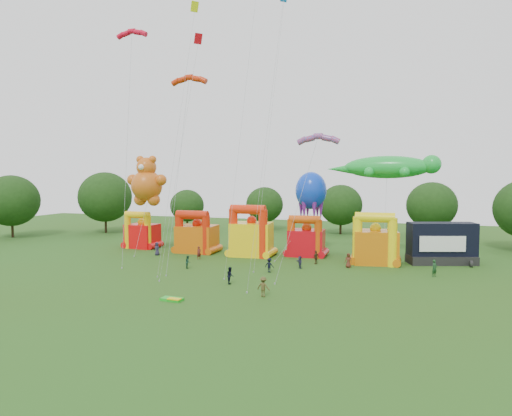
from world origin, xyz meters
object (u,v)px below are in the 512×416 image
(stage_trailer, at_px, (442,244))
(octopus_kite, at_px, (302,217))
(bouncy_castle_0, at_px, (142,234))
(gecko_kite, at_px, (387,171))
(spectator_4, at_px, (316,257))
(spectator_0, at_px, (157,249))
(bouncy_castle_2, at_px, (251,236))
(teddy_bear_kite, at_px, (146,185))

(stage_trailer, relative_size, octopus_kite, 0.75)
(bouncy_castle_0, xyz_separation_m, gecko_kite, (36.79, 3.25, 9.69))
(gecko_kite, height_order, spectator_4, gecko_kite)
(spectator_0, xyz_separation_m, spectator_4, (22.73, 0.51, -0.06))
(bouncy_castle_0, xyz_separation_m, spectator_0, (5.80, -5.29, -1.29))
(spectator_0, bearing_deg, gecko_kite, 35.50)
(octopus_kite, bearing_deg, bouncy_castle_2, -151.51)
(bouncy_castle_0, distance_m, stage_trailer, 43.83)
(teddy_bear_kite, height_order, gecko_kite, teddy_bear_kite)
(stage_trailer, height_order, spectator_4, stage_trailer)
(teddy_bear_kite, bearing_deg, octopus_kite, 15.24)
(spectator_4, bearing_deg, octopus_kite, -124.80)
(bouncy_castle_2, xyz_separation_m, octopus_kite, (6.49, 3.52, 2.65))
(bouncy_castle_2, distance_m, stage_trailer, 25.24)
(teddy_bear_kite, relative_size, spectator_0, 7.62)
(bouncy_castle_0, relative_size, gecko_kite, 0.38)
(bouncy_castle_0, bearing_deg, bouncy_castle_2, -4.88)
(stage_trailer, bearing_deg, bouncy_castle_0, -179.25)
(stage_trailer, relative_size, gecko_kite, 0.59)
(stage_trailer, height_order, teddy_bear_kite, teddy_bear_kite)
(gecko_kite, xyz_separation_m, octopus_kite, (-11.62, -1.32, -6.51))
(stage_trailer, distance_m, gecko_kite, 12.00)
(octopus_kite, bearing_deg, gecko_kite, 6.50)
(spectator_0, relative_size, spectator_4, 1.07)
(bouncy_castle_2, height_order, teddy_bear_kite, teddy_bear_kite)
(gecko_kite, bearing_deg, spectator_4, -135.78)
(stage_trailer, bearing_deg, gecko_kite, 159.18)
(bouncy_castle_2, height_order, spectator_0, bouncy_castle_2)
(bouncy_castle_2, relative_size, teddy_bear_kite, 0.51)
(stage_trailer, height_order, gecko_kite, gecko_kite)
(octopus_kite, bearing_deg, spectator_0, -159.57)
(bouncy_castle_0, bearing_deg, spectator_4, -9.51)
(stage_trailer, relative_size, teddy_bear_kite, 0.62)
(bouncy_castle_0, xyz_separation_m, octopus_kite, (25.17, 1.93, 3.18))
(bouncy_castle_0, xyz_separation_m, spectator_4, (28.54, -4.78, -1.35))
(bouncy_castle_2, xyz_separation_m, spectator_0, (-12.88, -3.69, -1.82))
(gecko_kite, distance_m, spectator_0, 33.96)
(gecko_kite, relative_size, spectator_4, 8.69)
(teddy_bear_kite, xyz_separation_m, spectator_0, (2.34, -1.30, -9.01))
(bouncy_castle_2, bearing_deg, spectator_0, -164.00)
(bouncy_castle_0, relative_size, bouncy_castle_2, 0.80)
(stage_trailer, xyz_separation_m, spectator_0, (-38.02, -5.86, -1.63))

